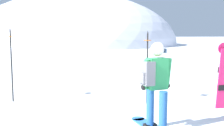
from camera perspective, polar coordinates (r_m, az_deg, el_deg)
ridge_peak_main at (r=44.85m, az=-7.90°, el=4.07°), size 34.37×30.94×17.23m
snowboarder_main at (r=4.85m, az=9.63°, el=-4.86°), size 0.64×1.82×1.71m
spare_snowboard at (r=6.90m, az=23.55°, el=-2.58°), size 0.28×0.16×1.66m
piste_marker_near at (r=7.50m, az=-21.53°, el=0.71°), size 0.20×0.20×2.05m
piste_marker_far at (r=6.84m, az=7.87°, el=0.16°), size 0.20×0.20×1.96m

